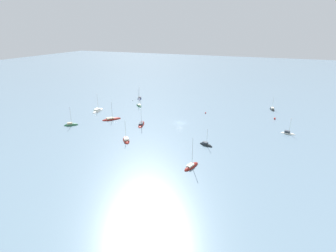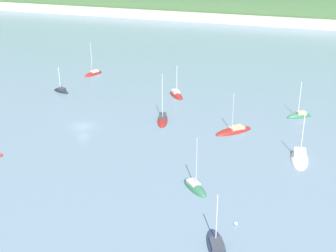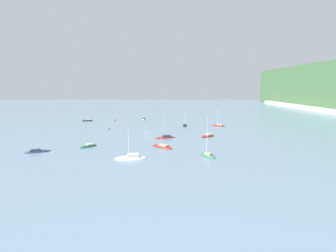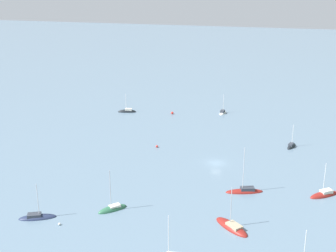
{
  "view_description": "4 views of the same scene",
  "coord_description": "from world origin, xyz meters",
  "px_view_note": "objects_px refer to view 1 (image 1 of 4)",
  "views": [
    {
      "loc": [
        -36.14,
        102.82,
        39.47
      ],
      "look_at": [
        0.45,
        12.95,
        2.97
      ],
      "focal_mm": 28.0,
      "sensor_mm": 36.0,
      "label": 1
    },
    {
      "loc": [
        47.14,
        -79.66,
        37.38
      ],
      "look_at": [
        17.88,
        3.25,
        1.25
      ],
      "focal_mm": 50.0,
      "sensor_mm": 36.0,
      "label": 2
    },
    {
      "loc": [
        114.88,
        8.54,
        19.77
      ],
      "look_at": [
        3.12,
        9.91,
        3.06
      ],
      "focal_mm": 28.0,
      "sensor_mm": 36.0,
      "label": 3
    },
    {
      "loc": [
        110.12,
        15.08,
        47.25
      ],
      "look_at": [
        -17.07,
        -16.99,
        3.08
      ],
      "focal_mm": 50.0,
      "sensor_mm": 36.0,
      "label": 4
    }
  ],
  "objects_px": {
    "sailboat_8": "(288,133)",
    "mooring_buoy_2": "(206,113)",
    "sailboat_3": "(140,99)",
    "mooring_buoy_0": "(275,118)",
    "sailboat_7": "(98,111)",
    "sailboat_10": "(206,145)",
    "mooring_buoy_1": "(133,100)",
    "sailboat_2": "(191,167)",
    "sailboat_5": "(126,140)",
    "sailboat_0": "(71,125)",
    "sailboat_4": "(139,106)",
    "sailboat_9": "(112,119)",
    "sailboat_1": "(141,125)",
    "sailboat_6": "(272,109)"
  },
  "relations": [
    {
      "from": "sailboat_1",
      "to": "sailboat_4",
      "type": "bearing_deg",
      "value": 12.29
    },
    {
      "from": "sailboat_0",
      "to": "sailboat_10",
      "type": "relative_size",
      "value": 1.25
    },
    {
      "from": "sailboat_0",
      "to": "sailboat_10",
      "type": "height_order",
      "value": "sailboat_0"
    },
    {
      "from": "sailboat_3",
      "to": "sailboat_8",
      "type": "relative_size",
      "value": 1.14
    },
    {
      "from": "mooring_buoy_1",
      "to": "sailboat_4",
      "type": "bearing_deg",
      "value": 136.26
    },
    {
      "from": "sailboat_0",
      "to": "mooring_buoy_1",
      "type": "height_order",
      "value": "sailboat_0"
    },
    {
      "from": "sailboat_5",
      "to": "sailboat_8",
      "type": "distance_m",
      "value": 63.64
    },
    {
      "from": "sailboat_5",
      "to": "mooring_buoy_0",
      "type": "bearing_deg",
      "value": -84.78
    },
    {
      "from": "sailboat_0",
      "to": "sailboat_7",
      "type": "xyz_separation_m",
      "value": [
        1.92,
        -21.6,
        0.0
      ]
    },
    {
      "from": "sailboat_5",
      "to": "sailboat_10",
      "type": "distance_m",
      "value": 29.53
    },
    {
      "from": "sailboat_5",
      "to": "mooring_buoy_1",
      "type": "bearing_deg",
      "value": -10.49
    },
    {
      "from": "sailboat_1",
      "to": "sailboat_7",
      "type": "height_order",
      "value": "sailboat_1"
    },
    {
      "from": "sailboat_7",
      "to": "sailboat_10",
      "type": "relative_size",
      "value": 1.37
    },
    {
      "from": "sailboat_3",
      "to": "mooring_buoy_1",
      "type": "xyz_separation_m",
      "value": [
        1.43,
        5.55,
        0.16
      ]
    },
    {
      "from": "sailboat_7",
      "to": "sailboat_8",
      "type": "relative_size",
      "value": 1.39
    },
    {
      "from": "sailboat_6",
      "to": "mooring_buoy_2",
      "type": "relative_size",
      "value": 11.52
    },
    {
      "from": "sailboat_9",
      "to": "mooring_buoy_2",
      "type": "height_order",
      "value": "sailboat_9"
    },
    {
      "from": "sailboat_10",
      "to": "sailboat_2",
      "type": "bearing_deg",
      "value": -71.81
    },
    {
      "from": "sailboat_0",
      "to": "mooring_buoy_0",
      "type": "distance_m",
      "value": 91.22
    },
    {
      "from": "sailboat_9",
      "to": "mooring_buoy_2",
      "type": "bearing_deg",
      "value": -13.72
    },
    {
      "from": "sailboat_8",
      "to": "mooring_buoy_2",
      "type": "bearing_deg",
      "value": 167.72
    },
    {
      "from": "sailboat_10",
      "to": "mooring_buoy_1",
      "type": "height_order",
      "value": "sailboat_10"
    },
    {
      "from": "sailboat_4",
      "to": "mooring_buoy_0",
      "type": "distance_m",
      "value": 68.36
    },
    {
      "from": "sailboat_0",
      "to": "sailboat_6",
      "type": "bearing_deg",
      "value": 1.21
    },
    {
      "from": "sailboat_10",
      "to": "mooring_buoy_2",
      "type": "distance_m",
      "value": 37.62
    },
    {
      "from": "sailboat_8",
      "to": "sailboat_2",
      "type": "bearing_deg",
      "value": -117.02
    },
    {
      "from": "sailboat_0",
      "to": "sailboat_8",
      "type": "height_order",
      "value": "sailboat_0"
    },
    {
      "from": "sailboat_4",
      "to": "mooring_buoy_1",
      "type": "height_order",
      "value": "sailboat_4"
    },
    {
      "from": "sailboat_4",
      "to": "mooring_buoy_0",
      "type": "relative_size",
      "value": 11.41
    },
    {
      "from": "sailboat_0",
      "to": "sailboat_9",
      "type": "xyz_separation_m",
      "value": [
        -11.88,
        -13.03,
        -0.04
      ]
    },
    {
      "from": "sailboat_5",
      "to": "sailboat_1",
      "type": "bearing_deg",
      "value": -28.71
    },
    {
      "from": "sailboat_6",
      "to": "sailboat_10",
      "type": "relative_size",
      "value": 1.03
    },
    {
      "from": "mooring_buoy_2",
      "to": "mooring_buoy_0",
      "type": "bearing_deg",
      "value": -174.05
    },
    {
      "from": "sailboat_0",
      "to": "mooring_buoy_1",
      "type": "distance_m",
      "value": 45.89
    },
    {
      "from": "mooring_buoy_1",
      "to": "sailboat_9",
      "type": "bearing_deg",
      "value": 102.53
    },
    {
      "from": "sailboat_4",
      "to": "mooring_buoy_2",
      "type": "bearing_deg",
      "value": -134.47
    },
    {
      "from": "sailboat_3",
      "to": "mooring_buoy_1",
      "type": "distance_m",
      "value": 5.73
    },
    {
      "from": "mooring_buoy_0",
      "to": "mooring_buoy_1",
      "type": "xyz_separation_m",
      "value": [
        76.51,
        -3.99,
        -0.18
      ]
    },
    {
      "from": "sailboat_0",
      "to": "sailboat_7",
      "type": "relative_size",
      "value": 0.92
    },
    {
      "from": "sailboat_8",
      "to": "mooring_buoy_2",
      "type": "relative_size",
      "value": 10.96
    },
    {
      "from": "sailboat_3",
      "to": "mooring_buoy_0",
      "type": "relative_size",
      "value": 9.35
    },
    {
      "from": "sailboat_7",
      "to": "sailboat_8",
      "type": "bearing_deg",
      "value": -94.22
    },
    {
      "from": "sailboat_1",
      "to": "sailboat_5",
      "type": "bearing_deg",
      "value": 170.95
    },
    {
      "from": "sailboat_9",
      "to": "mooring_buoy_1",
      "type": "distance_m",
      "value": 33.42
    },
    {
      "from": "sailboat_10",
      "to": "mooring_buoy_1",
      "type": "relative_size",
      "value": 14.33
    },
    {
      "from": "sailboat_4",
      "to": "sailboat_8",
      "type": "bearing_deg",
      "value": -145.27
    },
    {
      "from": "sailboat_5",
      "to": "sailboat_9",
      "type": "xyz_separation_m",
      "value": [
        18.46,
        -18.08,
        -0.03
      ]
    },
    {
      "from": "sailboat_7",
      "to": "sailboat_9",
      "type": "bearing_deg",
      "value": -128.28
    },
    {
      "from": "sailboat_2",
      "to": "sailboat_9",
      "type": "relative_size",
      "value": 1.13
    },
    {
      "from": "sailboat_8",
      "to": "sailboat_7",
      "type": "bearing_deg",
      "value": -170.21
    }
  ]
}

